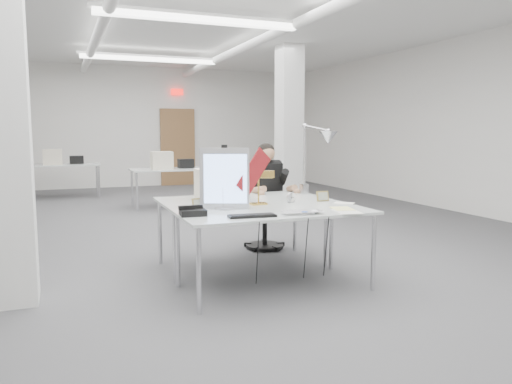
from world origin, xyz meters
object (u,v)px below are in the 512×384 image
desk_phone (193,212)px  seated_person (266,179)px  beige_monitor (213,184)px  architect_lamp (314,161)px  laptop (305,214)px  monitor (225,179)px  office_chair (265,209)px  bankers_lamp (258,186)px  desk_main (275,212)px

desk_phone → seated_person: bearing=53.0°
beige_monitor → architect_lamp: (1.12, -0.23, 0.23)m
laptop → beige_monitor: 1.40m
beige_monitor → architect_lamp: architect_lamp is taller
monitor → architect_lamp: architect_lamp is taller
monitor → office_chair: bearing=75.5°
laptop → desk_phone: size_ratio=1.65×
desk_phone → architect_lamp: (1.60, 0.74, 0.37)m
monitor → bankers_lamp: monitor is taller
architect_lamp → office_chair: bearing=90.8°
monitor → desk_phone: bearing=-124.7°
laptop → bankers_lamp: size_ratio=0.98×
seated_person → monitor: bearing=-143.7°
office_chair → architect_lamp: bearing=-88.0°
desk_main → seated_person: size_ratio=1.93×
seated_person → office_chair: bearing=73.5°
desk_phone → architect_lamp: size_ratio=0.28×
office_chair → monitor: 1.70m
bankers_lamp → architect_lamp: 0.92m
seated_person → beige_monitor: size_ratio=2.69×
office_chair → beige_monitor: 1.11m
office_chair → laptop: 1.96m
monitor → desk_phone: 0.52m
laptop → beige_monitor: bearing=115.0°
desk_main → monitor: size_ratio=3.10×
office_chair → desk_phone: 2.06m
architect_lamp → desk_phone: bearing=-172.8°
office_chair → bankers_lamp: size_ratio=2.68×
seated_person → bankers_lamp: 1.24m
desk_phone → architect_lamp: 1.80m
laptop → seated_person: bearing=83.8°
monitor → beige_monitor: (0.10, 0.72, -0.13)m
desk_main → seated_person: (0.54, 1.51, 0.16)m
seated_person → bankers_lamp: size_ratio=2.48×
monitor → architect_lamp: (1.22, 0.49, 0.11)m
architect_lamp → beige_monitor: bearing=150.9°
monitor → laptop: size_ratio=1.58×
desk_main → laptop: size_ratio=4.91×
desk_main → monitor: bearing=147.8°
desk_main → office_chair: (0.54, 1.56, -0.24)m
office_chair → monitor: (-0.95, -1.30, 0.54)m
beige_monitor → seated_person: bearing=32.8°
office_chair → seated_person: 0.40m
monitor → laptop: 0.86m
desk_main → office_chair: bearing=70.7°
beige_monitor → laptop: bearing=-70.3°
seated_person → monitor: (-0.95, -1.25, 0.15)m
office_chair → architect_lamp: 1.07m
office_chair → monitor: bearing=-142.7°
laptop → bankers_lamp: bankers_lamp is taller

